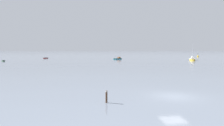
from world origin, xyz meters
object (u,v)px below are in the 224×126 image
motorboat_moored_0 (119,59)px  rowboat_moored_2 (46,58)px  rowboat_moored_0 (3,61)px  mooring_post_right (106,97)px  sailboat_moored_0 (192,60)px  channel_buoy (198,56)px

motorboat_moored_0 → rowboat_moored_2: (-34.27, 14.77, -0.11)m
rowboat_moored_0 → mooring_post_right: mooring_post_right is taller
rowboat_moored_0 → rowboat_moored_2: size_ratio=0.98×
rowboat_moored_2 → mooring_post_right: bearing=42.5°
rowboat_moored_2 → rowboat_moored_0: bearing=-0.3°
motorboat_moored_0 → sailboat_moored_0: bearing=-55.2°
channel_buoy → mooring_post_right: size_ratio=1.90×
sailboat_moored_0 → channel_buoy: bearing=165.8°
motorboat_moored_0 → mooring_post_right: (-15.71, -75.54, 0.28)m
sailboat_moored_0 → motorboat_moored_0: size_ratio=1.64×
motorboat_moored_0 → channel_buoy: bearing=-8.0°
sailboat_moored_0 → rowboat_moored_2: size_ratio=2.11×
channel_buoy → mooring_post_right: bearing=-125.0°
sailboat_moored_0 → rowboat_moored_0: 75.92m
sailboat_moored_0 → rowboat_moored_0: sailboat_moored_0 is taller
sailboat_moored_0 → motorboat_moored_0: 31.55m
rowboat_moored_0 → mooring_post_right: size_ratio=2.87×
motorboat_moored_0 → channel_buoy: size_ratio=1.99×
rowboat_moored_0 → channel_buoy: bearing=81.8°
mooring_post_right → channel_buoy: bearing=55.0°
rowboat_moored_0 → rowboat_moored_2: 24.76m
motorboat_moored_0 → mooring_post_right: bearing=-131.7°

